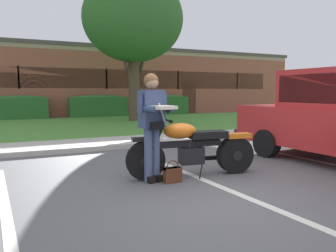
{
  "coord_description": "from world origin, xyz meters",
  "views": [
    {
      "loc": [
        -2.31,
        -3.79,
        1.42
      ],
      "look_at": [
        -0.28,
        0.84,
        0.85
      ],
      "focal_mm": 32.54,
      "sensor_mm": 36.0,
      "label": 1
    }
  ],
  "objects_px": {
    "handbag": "(173,173)",
    "rider_person": "(153,118)",
    "motorcycle": "(197,147)",
    "hedge_center_right": "(99,106)",
    "shade_tree": "(133,20)",
    "hedge_center_left": "(21,107)",
    "hedge_right": "(163,104)",
    "brick_building": "(91,83)"
  },
  "relations": [
    {
      "from": "hedge_right",
      "to": "handbag",
      "type": "bearing_deg",
      "value": -112.13
    },
    {
      "from": "motorcycle",
      "to": "hedge_center_right",
      "type": "distance_m",
      "value": 12.64
    },
    {
      "from": "motorcycle",
      "to": "handbag",
      "type": "bearing_deg",
      "value": -160.51
    },
    {
      "from": "brick_building",
      "to": "motorcycle",
      "type": "bearing_deg",
      "value": -94.3
    },
    {
      "from": "hedge_center_left",
      "to": "motorcycle",
      "type": "bearing_deg",
      "value": -76.15
    },
    {
      "from": "hedge_center_right",
      "to": "hedge_right",
      "type": "bearing_deg",
      "value": 0.0
    },
    {
      "from": "rider_person",
      "to": "hedge_right",
      "type": "bearing_deg",
      "value": 66.57
    },
    {
      "from": "rider_person",
      "to": "shade_tree",
      "type": "xyz_separation_m",
      "value": [
        2.65,
        9.45,
        3.7
      ]
    },
    {
      "from": "hedge_center_left",
      "to": "hedge_right",
      "type": "bearing_deg",
      "value": 0.0
    },
    {
      "from": "shade_tree",
      "to": "hedge_center_left",
      "type": "xyz_separation_m",
      "value": [
        -4.97,
        3.16,
        -4.06
      ]
    },
    {
      "from": "motorcycle",
      "to": "shade_tree",
      "type": "bearing_deg",
      "value": 78.88
    },
    {
      "from": "motorcycle",
      "to": "hedge_center_right",
      "type": "xyz_separation_m",
      "value": [
        0.78,
        12.61,
        0.16
      ]
    },
    {
      "from": "hedge_center_right",
      "to": "hedge_right",
      "type": "distance_m",
      "value": 3.89
    },
    {
      "from": "rider_person",
      "to": "hedge_center_right",
      "type": "height_order",
      "value": "rider_person"
    },
    {
      "from": "shade_tree",
      "to": "brick_building",
      "type": "xyz_separation_m",
      "value": [
        -0.46,
        9.09,
        -2.64
      ]
    },
    {
      "from": "motorcycle",
      "to": "hedge_center_left",
      "type": "xyz_separation_m",
      "value": [
        -3.11,
        12.61,
        0.16
      ]
    },
    {
      "from": "handbag",
      "to": "hedge_right",
      "type": "xyz_separation_m",
      "value": [
        5.21,
        12.8,
        0.51
      ]
    },
    {
      "from": "brick_building",
      "to": "handbag",
      "type": "bearing_deg",
      "value": -95.88
    },
    {
      "from": "rider_person",
      "to": "hedge_center_right",
      "type": "distance_m",
      "value": 12.72
    },
    {
      "from": "rider_person",
      "to": "handbag",
      "type": "bearing_deg",
      "value": -36.16
    },
    {
      "from": "hedge_center_left",
      "to": "hedge_center_right",
      "type": "distance_m",
      "value": 3.89
    },
    {
      "from": "hedge_center_left",
      "to": "brick_building",
      "type": "distance_m",
      "value": 7.58
    },
    {
      "from": "motorcycle",
      "to": "handbag",
      "type": "relative_size",
      "value": 6.22
    },
    {
      "from": "handbag",
      "to": "rider_person",
      "type": "bearing_deg",
      "value": 143.84
    },
    {
      "from": "hedge_right",
      "to": "motorcycle",
      "type": "bearing_deg",
      "value": -110.34
    },
    {
      "from": "hedge_center_right",
      "to": "brick_building",
      "type": "relative_size",
      "value": 0.12
    },
    {
      "from": "rider_person",
      "to": "brick_building",
      "type": "height_order",
      "value": "brick_building"
    },
    {
      "from": "rider_person",
      "to": "handbag",
      "type": "height_order",
      "value": "rider_person"
    },
    {
      "from": "hedge_center_left",
      "to": "hedge_right",
      "type": "xyz_separation_m",
      "value": [
        7.79,
        0.0,
        0.0
      ]
    },
    {
      "from": "shade_tree",
      "to": "hedge_center_left",
      "type": "distance_m",
      "value": 7.15
    },
    {
      "from": "motorcycle",
      "to": "rider_person",
      "type": "bearing_deg",
      "value": 179.96
    },
    {
      "from": "motorcycle",
      "to": "rider_person",
      "type": "height_order",
      "value": "rider_person"
    },
    {
      "from": "rider_person",
      "to": "brick_building",
      "type": "bearing_deg",
      "value": 83.28
    },
    {
      "from": "rider_person",
      "to": "handbag",
      "type": "xyz_separation_m",
      "value": [
        0.26,
        -0.19,
        -0.86
      ]
    },
    {
      "from": "rider_person",
      "to": "brick_building",
      "type": "relative_size",
      "value": 0.06
    },
    {
      "from": "hedge_center_left",
      "to": "hedge_right",
      "type": "distance_m",
      "value": 7.79
    },
    {
      "from": "shade_tree",
      "to": "hedge_center_right",
      "type": "distance_m",
      "value": 5.25
    },
    {
      "from": "handbag",
      "to": "hedge_right",
      "type": "relative_size",
      "value": 0.12
    },
    {
      "from": "rider_person",
      "to": "hedge_center_left",
      "type": "xyz_separation_m",
      "value": [
        -2.32,
        12.61,
        -0.36
      ]
    },
    {
      "from": "motorcycle",
      "to": "handbag",
      "type": "height_order",
      "value": "motorcycle"
    },
    {
      "from": "motorcycle",
      "to": "brick_building",
      "type": "height_order",
      "value": "brick_building"
    },
    {
      "from": "shade_tree",
      "to": "hedge_center_right",
      "type": "bearing_deg",
      "value": 108.79
    }
  ]
}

